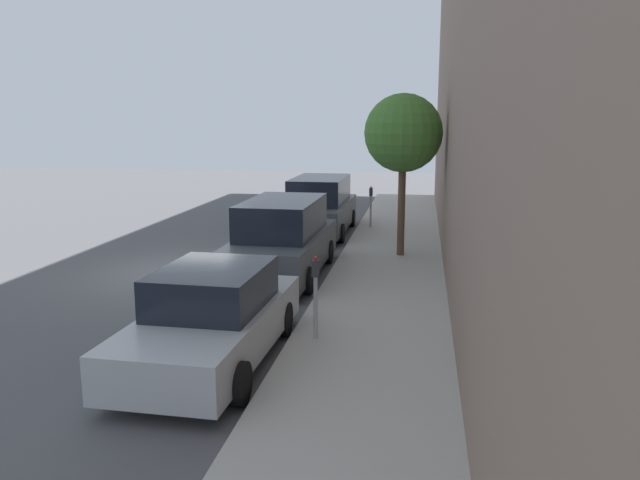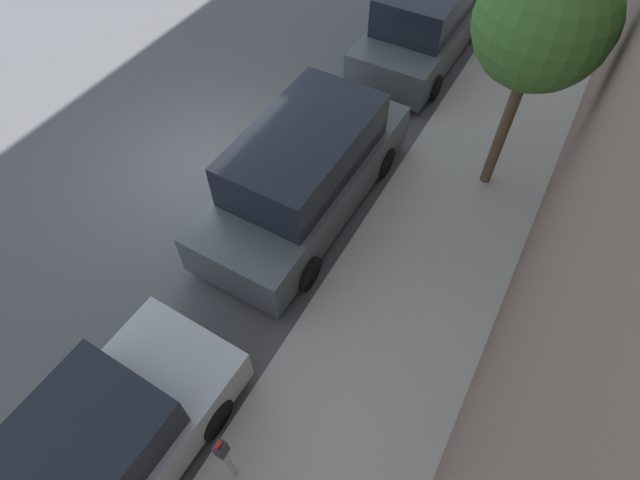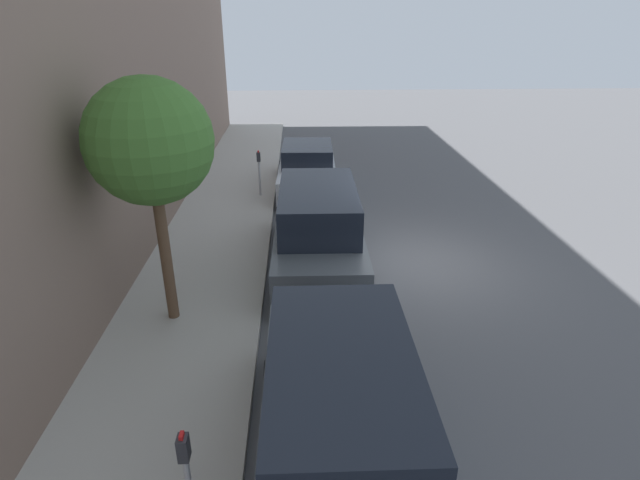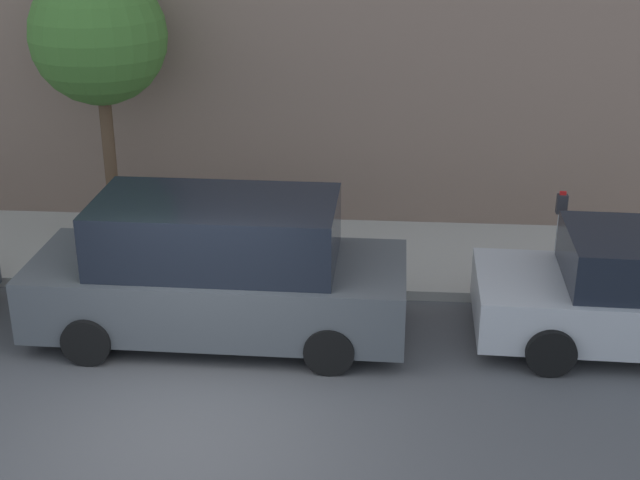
{
  "view_description": "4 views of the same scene",
  "coord_description": "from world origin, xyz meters",
  "px_view_note": "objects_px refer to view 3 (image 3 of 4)",
  "views": [
    {
      "loc": [
        5.67,
        -14.63,
        3.87
      ],
      "look_at": [
        3.31,
        -0.3,
        1.0
      ],
      "focal_mm": 35.0,
      "sensor_mm": 36.0,
      "label": 1
    },
    {
      "loc": [
        5.67,
        -5.4,
        7.33
      ],
      "look_at": [
        3.33,
        -1.23,
        1.0
      ],
      "focal_mm": 28.0,
      "sensor_mm": 36.0,
      "label": 2
    },
    {
      "loc": [
        2.75,
        10.34,
        5.31
      ],
      "look_at": [
        2.32,
        0.79,
        1.0
      ],
      "focal_mm": 28.0,
      "sensor_mm": 36.0,
      "label": 3
    },
    {
      "loc": [
        -8.13,
        -2.1,
        5.76
      ],
      "look_at": [
        3.28,
        -1.24,
        1.0
      ],
      "focal_mm": 50.0,
      "sensor_mm": 36.0,
      "label": 4
    }
  ],
  "objects_px": {
    "parking_meter_near": "(259,168)",
    "street_tree": "(150,143)",
    "parked_minivan_third": "(341,422)",
    "parking_meter_far": "(187,473)",
    "parked_minivan_second": "(318,229)",
    "parked_sedan_nearest": "(307,168)"
  },
  "relations": [
    {
      "from": "parking_meter_far",
      "to": "street_tree",
      "type": "height_order",
      "value": "street_tree"
    },
    {
      "from": "parked_minivan_third",
      "to": "parking_meter_near",
      "type": "bearing_deg",
      "value": -81.05
    },
    {
      "from": "parking_meter_near",
      "to": "parked_minivan_third",
      "type": "bearing_deg",
      "value": 98.95
    },
    {
      "from": "parking_meter_far",
      "to": "parked_sedan_nearest",
      "type": "bearing_deg",
      "value": -97.06
    },
    {
      "from": "parked_minivan_second",
      "to": "parking_meter_far",
      "type": "distance_m",
      "value": 6.76
    },
    {
      "from": "parked_minivan_second",
      "to": "street_tree",
      "type": "height_order",
      "value": "street_tree"
    },
    {
      "from": "parking_meter_near",
      "to": "parked_minivan_second",
      "type": "bearing_deg",
      "value": 109.21
    },
    {
      "from": "parked_minivan_second",
      "to": "street_tree",
      "type": "relative_size",
      "value": 1.13
    },
    {
      "from": "parking_meter_near",
      "to": "street_tree",
      "type": "xyz_separation_m",
      "value": [
        1.18,
        6.89,
        2.41
      ]
    },
    {
      "from": "parked_minivan_third",
      "to": "parked_minivan_second",
      "type": "bearing_deg",
      "value": -89.71
    },
    {
      "from": "parked_minivan_third",
      "to": "street_tree",
      "type": "height_order",
      "value": "street_tree"
    },
    {
      "from": "parked_minivan_second",
      "to": "parked_minivan_third",
      "type": "relative_size",
      "value": 1.0
    },
    {
      "from": "parked_sedan_nearest",
      "to": "parked_minivan_second",
      "type": "xyz_separation_m",
      "value": [
        -0.12,
        5.6,
        0.2
      ]
    },
    {
      "from": "parked_sedan_nearest",
      "to": "parked_minivan_third",
      "type": "height_order",
      "value": "parked_minivan_third"
    },
    {
      "from": "parked_minivan_third",
      "to": "parking_meter_far",
      "type": "bearing_deg",
      "value": 23.6
    },
    {
      "from": "parked_sedan_nearest",
      "to": "street_tree",
      "type": "bearing_deg",
      "value": 71.03
    },
    {
      "from": "parked_minivan_third",
      "to": "parking_meter_near",
      "type": "height_order",
      "value": "parked_minivan_third"
    },
    {
      "from": "parked_minivan_third",
      "to": "street_tree",
      "type": "bearing_deg",
      "value": -51.83
    },
    {
      "from": "parked_minivan_third",
      "to": "parking_meter_far",
      "type": "xyz_separation_m",
      "value": [
        1.65,
        0.72,
        0.08
      ]
    },
    {
      "from": "parked_minivan_third",
      "to": "parking_meter_near",
      "type": "distance_m",
      "value": 10.62
    },
    {
      "from": "parking_meter_near",
      "to": "street_tree",
      "type": "distance_m",
      "value": 7.39
    },
    {
      "from": "parked_minivan_second",
      "to": "parking_meter_far",
      "type": "bearing_deg",
      "value": 76.09
    }
  ]
}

